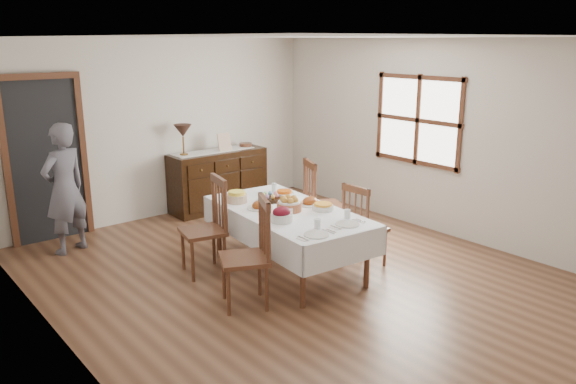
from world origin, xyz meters
TOP-DOWN VIEW (x-y plane):
  - ground at (0.00, 0.00)m, footprint 6.00×6.00m
  - room_shell at (-0.15, 0.42)m, footprint 5.02×6.02m
  - dining_table at (0.05, 0.17)m, footprint 1.26×2.18m
  - chair_left_near at (-0.80, -0.29)m, footprint 0.61×0.61m
  - chair_left_far at (-0.69, 0.68)m, footprint 0.55×0.55m
  - chair_right_near at (0.77, -0.32)m, footprint 0.43×0.43m
  - chair_right_far at (0.96, 0.61)m, footprint 0.59×0.59m
  - sideboard at (0.75, 2.72)m, footprint 1.53×0.55m
  - person at (-1.69, 2.34)m, footprint 0.63×0.51m
  - bread_basket at (0.03, 0.12)m, footprint 0.28×0.28m
  - egg_basket at (0.11, 0.57)m, footprint 0.28×0.28m
  - ham_platter_a at (-0.16, 0.41)m, footprint 0.30×0.30m
  - ham_platter_b at (0.38, 0.16)m, footprint 0.31×0.31m
  - beet_bowl at (-0.27, -0.12)m, footprint 0.23×0.23m
  - carrot_bowl at (0.32, 0.56)m, footprint 0.24×0.24m
  - pineapple_bowl at (-0.22, 0.78)m, footprint 0.24×0.24m
  - casserole_dish at (0.35, -0.09)m, footprint 0.24×0.24m
  - butter_dish at (-0.01, 0.04)m, footprint 0.15×0.10m
  - setting_left at (-0.23, -0.62)m, footprint 0.43×0.31m
  - setting_right at (0.24, -0.59)m, footprint 0.43×0.31m
  - glass_far_a at (-0.11, 0.88)m, footprint 0.07×0.07m
  - glass_far_b at (0.41, 0.87)m, footprint 0.06×0.06m
  - runner at (0.70, 2.75)m, footprint 1.30×0.35m
  - table_lamp at (0.19, 2.75)m, footprint 0.26×0.26m
  - picture_frame at (0.83, 2.64)m, footprint 0.22×0.08m
  - deco_bowl at (1.29, 2.73)m, footprint 0.20×0.20m

SIDE VIEW (x-z plane):
  - ground at x=0.00m, z-range 0.00..0.00m
  - sideboard at x=0.75m, z-range 0.00..0.92m
  - chair_right_near at x=0.77m, z-range 0.01..1.00m
  - chair_right_far at x=0.96m, z-range 0.01..1.10m
  - chair_left_near at x=-0.80m, z-range 0.01..1.11m
  - chair_left_far at x=-0.69m, z-range 0.01..1.11m
  - dining_table at x=0.05m, z-range 0.27..0.99m
  - setting_left at x=-0.23m, z-range 0.69..0.79m
  - setting_right at x=0.24m, z-range 0.69..0.79m
  - ham_platter_b at x=0.38m, z-range 0.69..0.81m
  - ham_platter_a at x=-0.16m, z-range 0.69..0.81m
  - egg_basket at x=0.11m, z-range 0.70..0.81m
  - butter_dish at x=-0.01m, z-range 0.72..0.79m
  - casserole_dish at x=0.35m, z-range 0.72..0.80m
  - carrot_bowl at x=0.32m, z-range 0.72..0.81m
  - glass_far_b at x=0.41m, z-range 0.72..0.83m
  - glass_far_a at x=-0.11m, z-range 0.72..0.83m
  - pineapple_bowl at x=-0.22m, z-range 0.72..0.85m
  - beet_bowl at x=-0.27m, z-range 0.71..0.87m
  - bread_basket at x=0.03m, z-range 0.71..0.88m
  - person at x=-1.69m, z-range 0.00..1.73m
  - runner at x=0.70m, z-range 0.92..0.93m
  - deco_bowl at x=1.29m, z-range 0.92..0.98m
  - picture_frame at x=0.83m, z-range 0.92..1.20m
  - table_lamp at x=0.19m, z-range 1.04..1.50m
  - room_shell at x=-0.15m, z-range 0.32..2.97m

